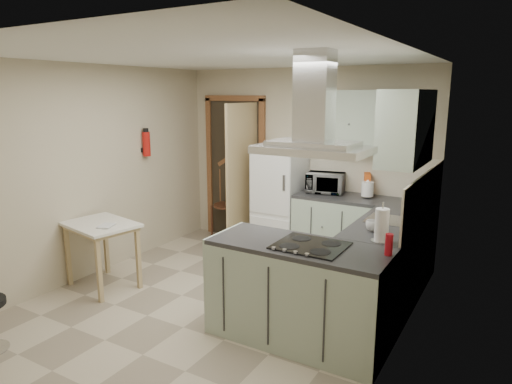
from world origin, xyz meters
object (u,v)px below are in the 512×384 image
Objects in this scene: fridge at (280,199)px; drop_leaf_table at (103,255)px; extractor_hood at (313,150)px; microwave at (325,183)px; bentwood_chair at (229,205)px; peninsula at (299,293)px.

fridge is 1.87× the size of drop_leaf_table.
microwave is at bearing 108.81° from extractor_hood.
bentwood_chair is (0.24, 2.20, 0.14)m from drop_leaf_table.
fridge is 0.97× the size of peninsula.
drop_leaf_table is 2.86m from microwave.
bentwood_chair is 1.66m from microwave.
extractor_hood reaches higher than peninsula.
extractor_hood is at bearing 12.93° from drop_leaf_table.
peninsula is 2.20m from microwave.
fridge reaches higher than bentwood_chair.
bentwood_chair reaches higher than peninsula.
peninsula reaches higher than drop_leaf_table.
microwave is (0.63, 0.05, 0.28)m from fridge.
fridge is 2.57m from extractor_hood.
extractor_hood reaches higher than fridge.
microwave is at bearing 7.30° from bentwood_chair.
fridge is at bearing 71.36° from drop_leaf_table.
peninsula is 2.41m from drop_leaf_table.
extractor_hood is 2.84m from drop_leaf_table.
peninsula is at bearing -85.46° from microwave.
fridge is 0.69m from microwave.
drop_leaf_table is at bearing -142.39° from microwave.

